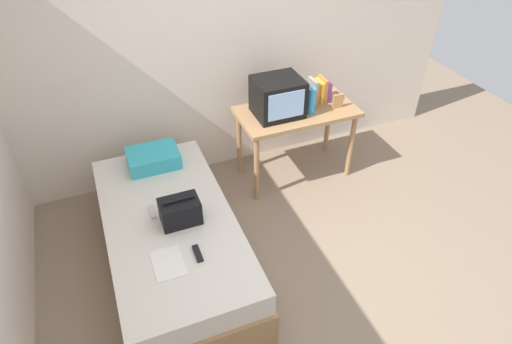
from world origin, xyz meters
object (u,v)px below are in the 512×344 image
object	(u,v)px
desk	(296,119)
pillow	(153,158)
remote_dark	(198,253)
bed	(173,242)
tv	(278,97)
water_bottle	(311,101)
magazine	(168,263)
book_row	(319,90)
handbag	(180,211)
picture_frame	(338,101)
remote_silver	(152,212)

from	to	relation	value
desk	pillow	distance (m)	1.43
remote_dark	bed	bearing A→B (deg)	103.71
tv	water_bottle	xyz separation A→B (m)	(0.31, -0.10, -0.05)
tv	magazine	size ratio (longest dim) A/B	1.52
water_bottle	remote_dark	xyz separation A→B (m)	(-1.46, -1.13, -0.34)
bed	book_row	distance (m)	2.05
desk	bed	bearing A→B (deg)	-152.18
book_row	handbag	xyz separation A→B (m)	(-1.67, -0.93, -0.24)
picture_frame	magazine	distance (m)	2.28
desk	book_row	world-z (taller)	book_row
bed	tv	distance (m)	1.63
bed	remote_dark	size ratio (longest dim) A/B	12.82
magazine	remote_silver	xyz separation A→B (m)	(0.00, 0.55, 0.01)
remote_silver	pillow	bearing A→B (deg)	77.18
book_row	handbag	world-z (taller)	book_row
remote_dark	pillow	bearing A→B (deg)	93.41
book_row	desk	bearing A→B (deg)	-162.87
tv	pillow	size ratio (longest dim) A/B	0.99
desk	magazine	distance (m)	2.00
pillow	remote_silver	size ratio (longest dim) A/B	3.09
picture_frame	magazine	size ratio (longest dim) A/B	0.49
desk	remote_silver	size ratio (longest dim) A/B	8.06
handbag	bed	bearing A→B (deg)	141.41
magazine	remote_silver	distance (m)	0.55
book_row	handbag	distance (m)	1.92
tv	handbag	distance (m)	1.48
tv	picture_frame	xyz separation A→B (m)	(0.59, -0.11, -0.11)
book_row	magazine	xyz separation A→B (m)	(-1.86, -1.31, -0.34)
pillow	tv	bearing A→B (deg)	2.23
water_bottle	book_row	xyz separation A→B (m)	(0.18, 0.18, -0.01)
bed	book_row	xyz separation A→B (m)	(1.75, 0.86, 0.62)
handbag	magazine	size ratio (longest dim) A/B	1.03
pillow	water_bottle	bearing A→B (deg)	-1.86
water_bottle	handbag	bearing A→B (deg)	-153.15
book_row	remote_silver	world-z (taller)	book_row
bed	pillow	bearing A→B (deg)	87.03
bed	pillow	xyz separation A→B (m)	(0.04, 0.73, 0.35)
book_row	magazine	world-z (taller)	book_row
remote_dark	remote_silver	size ratio (longest dim) A/B	1.08
pillow	remote_dark	size ratio (longest dim) A/B	2.86
tv	remote_silver	size ratio (longest dim) A/B	3.06
tv	water_bottle	world-z (taller)	tv
magazine	remote_dark	xyz separation A→B (m)	(0.21, 0.00, 0.01)
desk	water_bottle	distance (m)	0.26
desk	pillow	size ratio (longest dim) A/B	2.60
bed	pillow	world-z (taller)	pillow
handbag	magazine	bearing A→B (deg)	-116.64
bed	remote_silver	world-z (taller)	remote_silver
desk	magazine	size ratio (longest dim) A/B	4.00
bed	picture_frame	xyz separation A→B (m)	(1.86, 0.67, 0.58)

